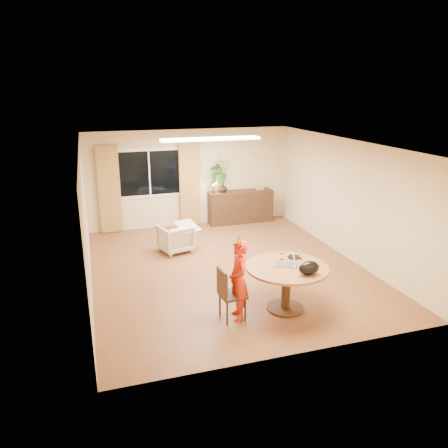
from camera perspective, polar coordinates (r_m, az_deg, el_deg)
name	(u,v)px	position (r m, az deg, el deg)	size (l,w,h in m)	color
floor	(227,268)	(9.26, 0.42, -5.77)	(6.50, 6.50, 0.00)	brown
ceiling	(227,144)	(8.57, 0.46, 10.41)	(6.50, 6.50, 0.00)	white
wall_back	(191,178)	(11.88, -4.40, 6.01)	(5.50, 5.50, 0.00)	tan
wall_left	(85,221)	(8.44, -17.64, 0.42)	(6.50, 6.50, 0.00)	tan
wall_right	(346,199)	(9.99, 15.65, 3.20)	(6.50, 6.50, 0.00)	tan
window	(149,173)	(11.63, -9.71, 6.56)	(1.70, 0.03, 1.30)	white
curtain_left	(109,190)	(11.54, -14.75, 4.34)	(0.55, 0.08, 2.25)	olive
curtain_right	(190,185)	(11.81, -4.51, 5.17)	(0.55, 0.08, 2.25)	olive
ceiling_panel	(211,139)	(9.72, -1.75, 11.03)	(2.20, 0.35, 0.05)	white
dining_table	(287,276)	(7.47, 8.18, -6.68)	(1.39, 1.39, 0.79)	brown
dining_chair	(233,293)	(7.18, 1.12, -9.05)	(0.43, 0.39, 0.90)	black
child	(238,280)	(7.11, 1.90, -7.33)	(0.32, 0.49, 1.35)	red
laptop	(285,259)	(7.38, 7.96, -4.53)	(0.36, 0.24, 0.24)	#B7B7BC
tumbler	(282,256)	(7.67, 7.62, -4.22)	(0.07, 0.07, 0.10)	white
wine_glass	(301,254)	(7.71, 9.98, -3.85)	(0.07, 0.07, 0.19)	white
pot_lid	(294,257)	(7.78, 9.11, -4.23)	(0.22, 0.22, 0.04)	white
handbag	(309,268)	(7.09, 11.05, -5.66)	(0.35, 0.20, 0.23)	black
armchair	(175,238)	(10.15, -6.37, -1.82)	(0.68, 0.70, 0.64)	#BEA996
throw	(187,223)	(10.09, -4.80, 0.12)	(0.45, 0.55, 0.03)	beige
sideboard	(240,207)	(12.22, 2.17, 2.28)	(1.80, 0.44, 0.90)	black
vase	(223,188)	(11.93, -0.16, 4.76)	(0.24, 0.24, 0.25)	black
bouquet	(220,171)	(11.81, -0.53, 6.88)	(0.59, 0.51, 0.66)	#256228
book_stack	(260,188)	(12.30, 4.68, 4.70)	(0.21, 0.15, 0.08)	#96684C
desk_lamp	(213,188)	(11.79, -1.40, 4.76)	(0.13, 0.13, 0.31)	black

